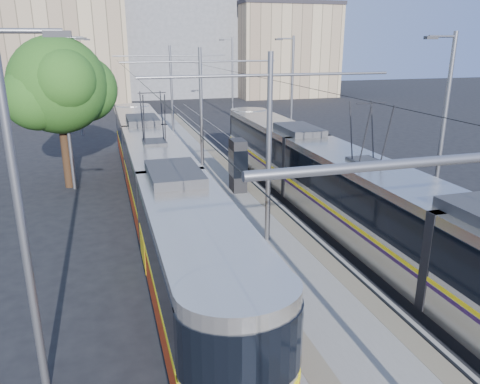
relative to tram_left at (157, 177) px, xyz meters
name	(u,v)px	position (x,y,z in m)	size (l,w,h in m)	color
ground	(381,383)	(3.60, -13.01, -1.71)	(160.00, 160.00, 0.00)	black
platform	(214,180)	(3.60, 3.99, -1.56)	(4.00, 50.00, 0.30)	gray
tactile_strip_left	(188,179)	(2.15, 3.99, -1.40)	(0.70, 50.00, 0.01)	gray
tactile_strip_right	(238,175)	(5.05, 3.99, -1.40)	(0.70, 50.00, 0.01)	gray
rails	(214,182)	(3.60, 3.99, -1.69)	(8.71, 70.00, 0.03)	gray
tram_left	(157,177)	(0.00, 0.00, 0.00)	(2.43, 28.89, 5.50)	black
tram_right	(363,199)	(7.20, -5.79, 0.15)	(2.43, 31.64, 5.50)	black
catenary	(226,109)	(3.60, 1.14, 2.82)	(9.20, 70.00, 7.00)	slate
street_lamps	(198,100)	(3.60, 7.99, 2.47)	(15.18, 38.22, 8.00)	slate
shelter	(238,164)	(4.26, 1.33, -0.02)	(0.78, 1.22, 2.64)	black
tree	(65,87)	(-3.86, 5.64, 3.67)	(5.48, 5.06, 7.96)	#382314
building_left	(62,49)	(-6.40, 46.99, 4.99)	(16.32, 12.24, 13.38)	tan
building_centre	(179,34)	(9.60, 50.99, 6.89)	(18.36, 14.28, 17.18)	gray
building_right	(283,50)	(23.60, 44.99, 4.71)	(14.28, 10.20, 12.82)	tan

